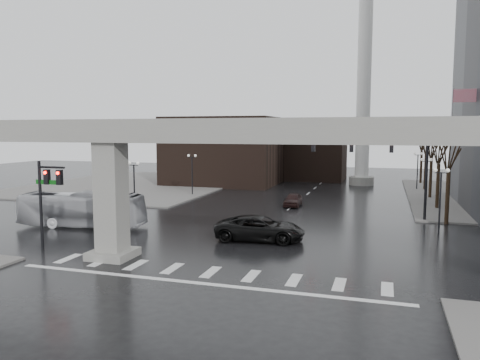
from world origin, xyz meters
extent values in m
plane|color=black|center=(0.00, 0.00, 0.00)|extent=(160.00, 160.00, 0.00)
cube|color=#62605D|center=(-26.00, 36.00, 0.07)|extent=(28.00, 36.00, 0.15)
cube|color=gray|center=(0.00, 0.00, 8.00)|extent=(48.00, 2.20, 1.40)
cube|color=gray|center=(-7.00, 0.00, 3.65)|extent=(1.60, 1.60, 7.30)
cube|color=gray|center=(-7.00, 0.00, 0.25)|extent=(2.60, 2.60, 0.50)
cube|color=black|center=(-14.00, 42.00, 5.00)|extent=(16.00, 14.00, 10.00)
cube|color=black|center=(-2.00, 52.00, 4.00)|extent=(10.00, 10.00, 8.00)
cylinder|color=silver|center=(6.00, 46.00, 15.00)|extent=(2.00, 2.00, 30.00)
cylinder|color=gray|center=(6.00, 46.00, 0.60)|extent=(3.60, 3.60, 1.20)
cylinder|color=black|center=(12.80, 18.80, 4.00)|extent=(0.24, 0.24, 8.00)
cylinder|color=black|center=(6.80, 18.80, 7.20)|extent=(12.00, 0.18, 0.18)
cube|color=black|center=(9.80, 18.80, 6.55)|extent=(0.35, 0.30, 1.00)
cube|color=black|center=(6.30, 18.80, 6.55)|extent=(0.35, 0.30, 1.00)
cube|color=black|center=(2.80, 18.80, 6.55)|extent=(0.35, 0.30, 1.00)
sphere|color=#FF0C05|center=(9.80, 18.62, 6.85)|extent=(0.20, 0.20, 0.20)
cube|color=#0B5311|center=(11.30, 18.80, 7.00)|extent=(1.80, 0.05, 0.35)
cube|color=#0B5311|center=(4.80, 18.80, 7.00)|extent=(1.80, 0.05, 0.35)
cylinder|color=black|center=(-12.80, 0.50, 3.00)|extent=(0.20, 0.20, 6.00)
cylinder|color=black|center=(-11.80, 0.50, 5.60)|extent=(2.00, 0.14, 0.14)
cube|color=black|center=(-12.20, 0.50, 4.95)|extent=(0.35, 0.30, 1.00)
cube|color=black|center=(-11.20, 0.50, 4.95)|extent=(0.35, 0.30, 1.00)
cube|color=#0B5311|center=(-12.30, 0.50, 4.60)|extent=(1.60, 0.05, 0.30)
cylinder|color=silver|center=(15.00, 22.00, 6.00)|extent=(0.12, 0.12, 12.00)
cube|color=red|center=(16.00, 22.00, 11.20)|extent=(2.00, 0.03, 1.20)
cylinder|color=black|center=(13.50, 14.00, 2.40)|extent=(0.14, 0.14, 4.80)
cube|color=black|center=(13.50, 14.00, 4.75)|extent=(0.90, 0.06, 0.06)
sphere|color=silver|center=(13.05, 14.00, 4.95)|extent=(0.32, 0.32, 0.32)
sphere|color=silver|center=(13.95, 14.00, 4.95)|extent=(0.32, 0.32, 0.32)
cylinder|color=black|center=(13.50, 28.00, 2.40)|extent=(0.14, 0.14, 4.80)
cube|color=black|center=(13.50, 28.00, 4.75)|extent=(0.90, 0.06, 0.06)
sphere|color=silver|center=(13.05, 28.00, 4.95)|extent=(0.32, 0.32, 0.32)
sphere|color=silver|center=(13.95, 28.00, 4.95)|extent=(0.32, 0.32, 0.32)
cylinder|color=black|center=(13.50, 42.00, 2.40)|extent=(0.14, 0.14, 4.80)
cube|color=black|center=(13.50, 42.00, 4.75)|extent=(0.90, 0.06, 0.06)
sphere|color=silver|center=(13.05, 42.00, 4.95)|extent=(0.32, 0.32, 0.32)
sphere|color=silver|center=(13.95, 42.00, 4.95)|extent=(0.32, 0.32, 0.32)
cylinder|color=black|center=(-13.50, 14.00, 2.40)|extent=(0.14, 0.14, 4.80)
cube|color=black|center=(-13.50, 14.00, 4.75)|extent=(0.90, 0.06, 0.06)
sphere|color=silver|center=(-13.95, 14.00, 4.95)|extent=(0.32, 0.32, 0.32)
sphere|color=silver|center=(-13.05, 14.00, 4.95)|extent=(0.32, 0.32, 0.32)
cylinder|color=black|center=(-13.50, 28.00, 2.40)|extent=(0.14, 0.14, 4.80)
cube|color=black|center=(-13.50, 28.00, 4.75)|extent=(0.90, 0.06, 0.06)
sphere|color=silver|center=(-13.95, 28.00, 4.95)|extent=(0.32, 0.32, 0.32)
sphere|color=silver|center=(-13.05, 28.00, 4.95)|extent=(0.32, 0.32, 0.32)
cylinder|color=black|center=(-13.50, 42.00, 2.40)|extent=(0.14, 0.14, 4.80)
cube|color=black|center=(-13.50, 42.00, 4.75)|extent=(0.90, 0.06, 0.06)
sphere|color=silver|center=(-13.95, 42.00, 4.95)|extent=(0.32, 0.32, 0.32)
sphere|color=silver|center=(-13.05, 42.00, 4.95)|extent=(0.32, 0.32, 0.32)
cylinder|color=black|center=(14.50, 18.00, 2.27)|extent=(0.34, 0.34, 4.55)
cylinder|color=black|center=(14.50, 18.00, 6.01)|extent=(0.12, 1.52, 2.98)
cylinder|color=black|center=(15.00, 18.25, 5.78)|extent=(0.83, 1.14, 2.51)
cylinder|color=black|center=(14.50, 26.00, 2.33)|extent=(0.34, 0.34, 4.66)
cylinder|color=black|center=(14.50, 26.00, 6.15)|extent=(0.12, 1.55, 3.05)
cylinder|color=black|center=(15.00, 26.25, 5.91)|extent=(0.85, 1.16, 2.57)
cylinder|color=black|center=(14.50, 34.00, 2.38)|extent=(0.34, 0.34, 4.76)
cylinder|color=black|center=(14.50, 34.00, 6.29)|extent=(0.12, 1.59, 3.11)
cylinder|color=black|center=(15.00, 34.25, 6.05)|extent=(0.86, 1.18, 2.62)
cylinder|color=black|center=(14.50, 42.00, 2.43)|extent=(0.34, 0.34, 4.87)
cylinder|color=black|center=(14.50, 42.00, 6.43)|extent=(0.12, 1.62, 3.18)
cylinder|color=black|center=(15.00, 42.25, 6.18)|extent=(0.88, 1.20, 2.68)
cylinder|color=black|center=(14.50, 50.00, 2.48)|extent=(0.34, 0.34, 4.97)
cylinder|color=black|center=(14.50, 50.00, 6.57)|extent=(0.12, 1.65, 3.25)
cylinder|color=black|center=(15.00, 50.25, 6.31)|extent=(0.89, 1.23, 2.74)
imported|color=black|center=(0.69, 7.28, 0.91)|extent=(6.78, 3.60, 1.81)
imported|color=silver|center=(-14.76, 7.60, 1.47)|extent=(10.81, 3.99, 2.94)
imported|color=black|center=(0.04, 23.48, 0.69)|extent=(1.72, 4.11, 1.39)
camera|label=1|loc=(9.29, -25.23, 8.02)|focal=35.00mm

